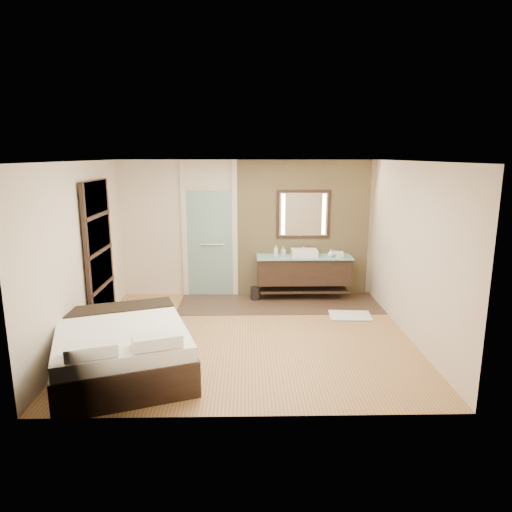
{
  "coord_description": "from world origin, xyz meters",
  "views": [
    {
      "loc": [
        -0.01,
        -6.73,
        2.79
      ],
      "look_at": [
        0.14,
        0.6,
        1.16
      ],
      "focal_mm": 32.0,
      "sensor_mm": 36.0,
      "label": 1
    }
  ],
  "objects_px": {
    "vanity": "(304,270)",
    "mirror_unit": "(303,214)",
    "waste_bin": "(256,293)",
    "bed": "(122,348)"
  },
  "relations": [
    {
      "from": "bed",
      "to": "waste_bin",
      "type": "xyz_separation_m",
      "value": [
        1.8,
        3.01,
        -0.2
      ]
    },
    {
      "from": "vanity",
      "to": "waste_bin",
      "type": "xyz_separation_m",
      "value": [
        -0.94,
        -0.07,
        -0.45
      ]
    },
    {
      "from": "mirror_unit",
      "to": "bed",
      "type": "bearing_deg",
      "value": -129.66
    },
    {
      "from": "vanity",
      "to": "bed",
      "type": "height_order",
      "value": "vanity"
    },
    {
      "from": "vanity",
      "to": "mirror_unit",
      "type": "xyz_separation_m",
      "value": [
        0.0,
        0.24,
        1.07
      ]
    },
    {
      "from": "mirror_unit",
      "to": "waste_bin",
      "type": "bearing_deg",
      "value": -162.03
    },
    {
      "from": "bed",
      "to": "waste_bin",
      "type": "distance_m",
      "value": 3.51
    },
    {
      "from": "bed",
      "to": "waste_bin",
      "type": "bearing_deg",
      "value": 40.22
    },
    {
      "from": "vanity",
      "to": "waste_bin",
      "type": "relative_size",
      "value": 7.22
    },
    {
      "from": "vanity",
      "to": "mirror_unit",
      "type": "height_order",
      "value": "mirror_unit"
    }
  ]
}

